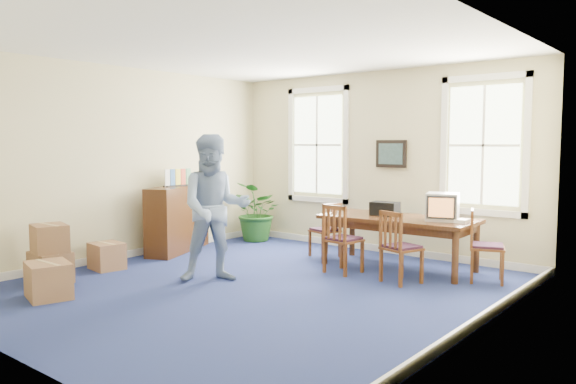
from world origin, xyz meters
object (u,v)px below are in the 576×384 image
Objects in this scene: potted_plant at (258,212)px; crt_tv at (443,207)px; credenza at (178,217)px; chair_near_left at (343,239)px; cardboard_boxes at (65,253)px; conference_table at (398,242)px; man at (215,208)px.

crt_tv is at bearing -5.24° from potted_plant.
credenza is 1.73m from potted_plant.
chair_near_left is 3.96m from cardboard_boxes.
conference_table is 1.57× the size of cardboard_boxes.
potted_plant is at bearing 92.29° from cardboard_boxes.
man is at bearing -126.40° from conference_table.
credenza is 2.56m from cardboard_boxes.
man is 3.27m from potted_plant.
credenza is at bearing 103.28° from cardboard_boxes.
crt_tv is 3.33m from man.
crt_tv is (0.69, 0.05, 0.60)m from conference_table.
crt_tv is at bearing -138.12° from chair_near_left.
credenza is 1.35× the size of potted_plant.
potted_plant reaches higher than chair_near_left.
potted_plant is (-2.81, 1.22, 0.07)m from chair_near_left.
cardboard_boxes is (0.59, -2.49, -0.20)m from credenza.
conference_table is at bearing -7.25° from potted_plant.
crt_tv is 4.03m from potted_plant.
cardboard_boxes is at bearing -87.71° from potted_plant.
credenza reaches higher than cardboard_boxes.
conference_table is 1.14× the size of man.
chair_near_left is at bearing 3.63° from man.
crt_tv reaches higher than conference_table.
man is 1.75× the size of potted_plant.
cardboard_boxes is at bearing 53.90° from chair_near_left.
crt_tv is 0.31× the size of credenza.
cardboard_boxes is (0.17, -4.16, -0.16)m from potted_plant.
credenza is (-3.71, -1.26, 0.23)m from conference_table.
chair_near_left is 0.65× the size of credenza.
crt_tv is 0.33× the size of cardboard_boxes.
cardboard_boxes is (-2.65, -2.95, -0.09)m from chair_near_left.
potted_plant is (-3.99, 0.37, -0.42)m from crt_tv.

